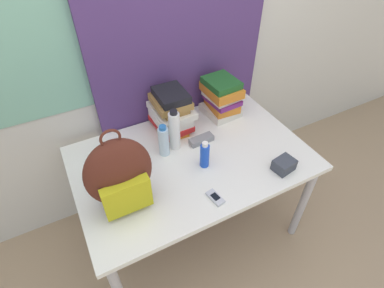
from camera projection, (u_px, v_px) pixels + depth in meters
name	position (u px, v px, depth m)	size (l,w,h in m)	color
ground_plane	(223.00, 277.00, 1.91)	(12.00, 12.00, 0.00)	#9E8466
wall_back	(149.00, 32.00, 1.70)	(6.00, 0.06, 2.50)	beige
curtain_blue	(180.00, 30.00, 1.72)	(1.13, 0.04, 2.50)	#4C336B
desk	(192.00, 165.00, 1.78)	(1.33, 0.87, 0.70)	silver
backpack	(120.00, 175.00, 1.37)	(0.32, 0.19, 0.45)	#512319
book_stack_left	(171.00, 111.00, 1.83)	(0.23, 0.29, 0.28)	orange
book_stack_center	(222.00, 97.00, 1.95)	(0.24, 0.25, 0.26)	silver
water_bottle	(164.00, 141.00, 1.69)	(0.06, 0.06, 0.20)	silver
sports_bottle	(174.00, 130.00, 1.71)	(0.06, 0.06, 0.26)	white
sunscreen_bottle	(205.00, 155.00, 1.63)	(0.05, 0.05, 0.17)	blue
cell_phone	(215.00, 198.00, 1.50)	(0.06, 0.11, 0.02)	#B7BCC6
sunglasses_case	(201.00, 140.00, 1.81)	(0.15, 0.06, 0.04)	gray
camera_pouch	(284.00, 165.00, 1.63)	(0.13, 0.11, 0.07)	#383D47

